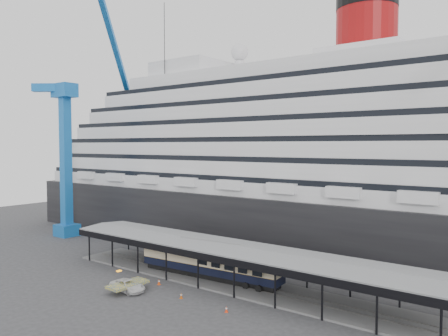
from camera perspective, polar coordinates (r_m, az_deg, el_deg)
The scene contains 9 objects.
ground at distance 56.85m, azimuth -1.70°, elevation -16.23°, with size 200.00×200.00×0.00m, color #343436.
cruise_ship at distance 81.16m, azimuth 12.55°, elevation 2.67°, with size 130.00×30.00×43.90m.
platform_canopy at distance 59.95m, azimuth 1.36°, elevation -12.84°, with size 56.00×9.18×5.30m.
crane_blue at distance 94.56m, azimuth -19.40°, elevation 3.58°, with size 22.63×19.19×47.60m.
port_truck at distance 59.23m, azimuth -12.46°, elevation -14.77°, with size 2.38×5.17×1.44m, color silver.
pullman_carriage at distance 62.37m, azimuth -1.92°, elevation -11.96°, with size 22.17×4.38×21.62m.
traffic_cone_left at distance 61.10m, azimuth -8.49°, elevation -14.49°, with size 0.42×0.42×0.79m.
traffic_cone_mid at distance 55.75m, azimuth -5.61°, elevation -16.25°, with size 0.42×0.42×0.71m.
traffic_cone_right at distance 51.38m, azimuth 0.32°, elevation -17.95°, with size 0.46×0.46×0.71m.
Camera 1 is at (33.47, -41.96, 18.72)m, focal length 35.00 mm.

